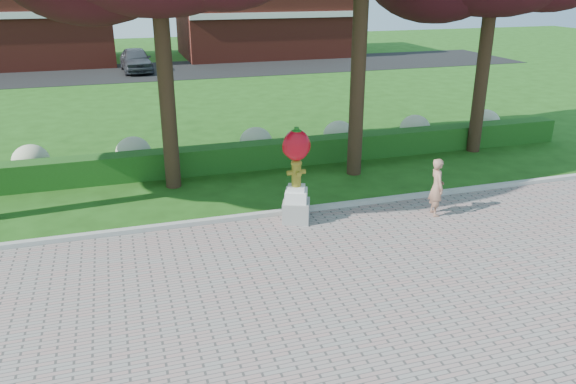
% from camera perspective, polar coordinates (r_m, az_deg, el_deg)
% --- Properties ---
extents(ground, '(100.00, 100.00, 0.00)m').
position_cam_1_polar(ground, '(11.77, 1.69, -8.18)').
color(ground, '#1E4812').
rests_on(ground, ground).
extents(curb, '(40.00, 0.18, 0.15)m').
position_cam_1_polar(curb, '(14.31, -2.19, -2.31)').
color(curb, '#ADADA5').
rests_on(curb, ground).
extents(lawn_hedge, '(24.00, 0.70, 0.80)m').
position_cam_1_polar(lawn_hedge, '(17.85, -5.59, 3.53)').
color(lawn_hedge, '#1E4112').
rests_on(lawn_hedge, ground).
extents(hydrangea_row, '(20.10, 1.10, 0.99)m').
position_cam_1_polar(hydrangea_row, '(18.86, -4.54, 4.99)').
color(hydrangea_row, beige).
rests_on(hydrangea_row, ground).
extents(street, '(50.00, 8.00, 0.02)m').
position_cam_1_polar(street, '(38.28, -12.30, 11.96)').
color(street, black).
rests_on(street, ground).
extents(building_left, '(14.00, 8.00, 7.00)m').
position_cam_1_polar(building_left, '(44.25, -26.99, 15.98)').
color(building_left, maroon).
rests_on(building_left, ground).
extents(building_right, '(12.00, 8.00, 6.40)m').
position_cam_1_polar(building_right, '(45.23, -2.82, 17.80)').
color(building_right, maroon).
rests_on(building_right, ground).
extents(hydrant_sculpture, '(0.85, 0.85, 2.40)m').
position_cam_1_polar(hydrant_sculpture, '(13.58, 0.85, 1.99)').
color(hydrant_sculpture, gray).
rests_on(hydrant_sculpture, walkway).
extents(woman, '(0.45, 0.60, 1.49)m').
position_cam_1_polar(woman, '(14.62, 14.88, 0.50)').
color(woman, '#A1725C').
rests_on(woman, walkway).
extents(parked_car, '(2.03, 4.52, 1.51)m').
position_cam_1_polar(parked_car, '(38.12, -15.20, 12.85)').
color(parked_car, '#3F4046').
rests_on(parked_car, street).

